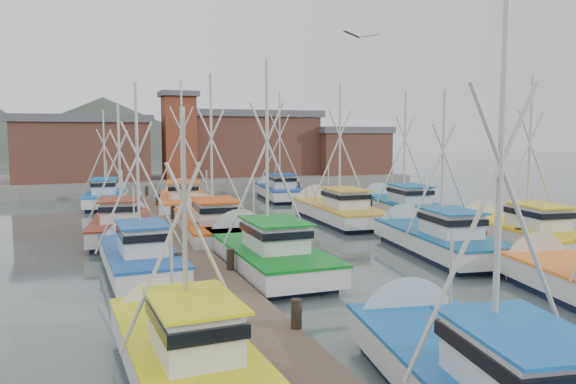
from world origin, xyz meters
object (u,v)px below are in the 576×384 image
object	(u,v)px
lookout_tower	(179,135)
boat_4	(262,251)
boat_8	(210,225)
boat_0	(472,377)
boat_12	(183,200)

from	to	relation	value
lookout_tower	boat_4	xyz separation A→B (m)	(-2.22, -33.38, -4.87)
boat_4	boat_8	size ratio (longest dim) A/B	0.98
boat_0	boat_12	world-z (taller)	boat_12
boat_8	lookout_tower	bearing A→B (deg)	87.66
lookout_tower	boat_12	size ratio (longest dim) A/B	0.79
lookout_tower	boat_12	world-z (taller)	lookout_tower
lookout_tower	boat_0	xyz separation A→B (m)	(-1.97, -46.70, -4.87)
boat_4	boat_12	xyz separation A→B (m)	(0.07, 19.39, 0.00)
boat_0	boat_12	distance (m)	32.71
boat_12	boat_0	bearing A→B (deg)	-80.44
lookout_tower	boat_8	world-z (taller)	lookout_tower
lookout_tower	boat_0	distance (m)	46.99
boat_4	boat_12	bearing A→B (deg)	89.88
boat_0	boat_8	world-z (taller)	boat_8
lookout_tower	boat_8	bearing A→B (deg)	-96.04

